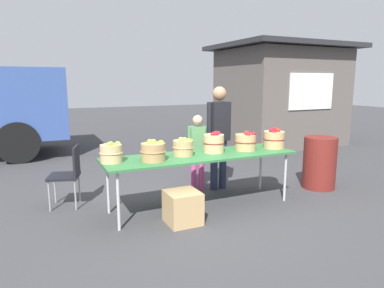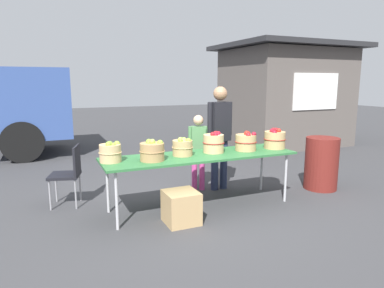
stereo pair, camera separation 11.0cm
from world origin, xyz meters
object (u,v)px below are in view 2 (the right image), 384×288
object	(u,v)px
folding_chair	(69,171)
apple_basket_red_1	(246,142)
market_table	(201,157)
apple_basket_red_2	(275,139)
apple_basket_red_0	(214,143)
produce_crate	(181,207)
apple_basket_green_0	(110,152)
trash_barrel	(321,163)
vendor_adult	(220,130)
child_customer	(198,147)
apple_basket_green_1	(152,151)
apple_basket_green_2	(183,147)

from	to	relation	value
folding_chair	apple_basket_red_1	bearing A→B (deg)	87.42
market_table	apple_basket_red_2	world-z (taller)	apple_basket_red_2
apple_basket_red_0	produce_crate	world-z (taller)	apple_basket_red_0
apple_basket_green_0	apple_basket_red_1	xyz separation A→B (m)	(1.95, -0.05, 0.00)
apple_basket_green_0	trash_barrel	size ratio (longest dim) A/B	0.34
vendor_adult	child_customer	size ratio (longest dim) A/B	1.36
apple_basket_green_0	child_customer	distance (m)	1.65
apple_basket_green_1	vendor_adult	xyz separation A→B (m)	(1.34, 0.69, 0.11)
apple_basket_red_0	folding_chair	distance (m)	2.07
trash_barrel	vendor_adult	bearing A→B (deg)	157.38
apple_basket_red_0	child_customer	xyz separation A→B (m)	(0.05, 0.64, -0.17)
apple_basket_red_2	produce_crate	distance (m)	1.85
apple_basket_red_2	produce_crate	bearing A→B (deg)	-166.83
vendor_adult	trash_barrel	xyz separation A→B (m)	(1.55, -0.64, -0.56)
apple_basket_green_0	apple_basket_green_2	distance (m)	0.97
apple_basket_red_1	vendor_adult	distance (m)	0.62
apple_basket_red_1	trash_barrel	distance (m)	1.51
child_customer	trash_barrel	distance (m)	2.04
apple_basket_green_0	apple_basket_red_0	xyz separation A→B (m)	(1.45, 0.01, 0.01)
market_table	produce_crate	distance (m)	0.80
vendor_adult	apple_basket_red_0	bearing A→B (deg)	52.00
apple_basket_green_2	apple_basket_red_1	xyz separation A→B (m)	(0.98, -0.04, 0.01)
apple_basket_red_0	vendor_adult	xyz separation A→B (m)	(0.39, 0.55, 0.09)
apple_basket_red_0	apple_basket_red_1	world-z (taller)	apple_basket_red_0
apple_basket_green_2	folding_chair	distance (m)	1.64
vendor_adult	produce_crate	bearing A→B (deg)	40.90
trash_barrel	apple_basket_red_0	bearing A→B (deg)	177.15
folding_chair	trash_barrel	size ratio (longest dim) A/B	1.01
apple_basket_green_0	vendor_adult	distance (m)	1.92
vendor_adult	child_customer	xyz separation A→B (m)	(-0.33, 0.09, -0.26)
apple_basket_green_1	trash_barrel	size ratio (longest dim) A/B	0.38
child_customer	trash_barrel	bearing A→B (deg)	176.48
apple_basket_green_2	child_customer	size ratio (longest dim) A/B	0.24
apple_basket_red_0	vendor_adult	world-z (taller)	vendor_adult
apple_basket_green_1	vendor_adult	world-z (taller)	vendor_adult
market_table	apple_basket_green_2	xyz separation A→B (m)	(-0.25, 0.05, 0.16)
apple_basket_red_1	apple_basket_red_2	xyz separation A→B (m)	(0.49, -0.03, 0.01)
apple_basket_red_2	child_customer	xyz separation A→B (m)	(-0.93, 0.73, -0.17)
apple_basket_red_2	vendor_adult	xyz separation A→B (m)	(-0.59, 0.64, 0.09)
trash_barrel	apple_basket_green_0	bearing A→B (deg)	178.50
apple_basket_green_1	apple_basket_red_2	world-z (taller)	apple_basket_red_2
vendor_adult	produce_crate	distance (m)	1.68
apple_basket_green_2	market_table	bearing A→B (deg)	-11.30
apple_basket_green_2	apple_basket_red_0	world-z (taller)	apple_basket_red_0
apple_basket_red_0	apple_basket_red_1	xyz separation A→B (m)	(0.50, -0.06, -0.01)
apple_basket_green_2	apple_basket_red_1	size ratio (longest dim) A/B	0.91
apple_basket_green_0	apple_basket_green_1	xyz separation A→B (m)	(0.50, -0.13, -0.00)
apple_basket_green_1	child_customer	size ratio (longest dim) A/B	0.27
apple_basket_red_2	apple_basket_green_0	bearing A→B (deg)	178.09
apple_basket_green_0	produce_crate	distance (m)	1.12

